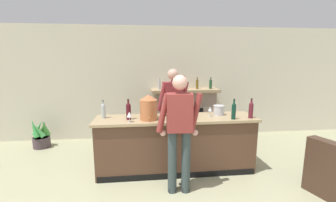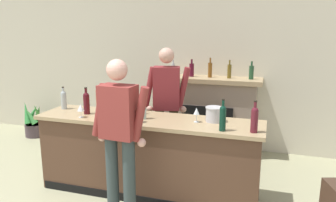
# 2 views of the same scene
# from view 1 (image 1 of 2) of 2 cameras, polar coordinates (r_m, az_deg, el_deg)

# --- Properties ---
(wall_back_panel) EXTENTS (12.00, 0.07, 2.75)m
(wall_back_panel) POSITION_cam_1_polar(r_m,az_deg,el_deg) (5.63, -2.72, 4.61)
(wall_back_panel) COLOR beige
(wall_back_panel) RESTS_ON ground_plane
(bar_counter) EXTENTS (2.75, 0.66, 0.97)m
(bar_counter) POSITION_cam_1_polar(r_m,az_deg,el_deg) (3.99, 2.02, -10.89)
(bar_counter) COLOR #513525
(bar_counter) RESTS_ON ground_plane
(fireplace_stone) EXTENTS (1.63, 0.52, 1.56)m
(fireplace_stone) POSITION_cam_1_polar(r_m,az_deg,el_deg) (5.58, 4.25, -3.17)
(fireplace_stone) COLOR gray
(fireplace_stone) RESTS_ON ground_plane
(potted_plant_corner) EXTENTS (0.42, 0.44, 0.68)m
(potted_plant_corner) POSITION_cam_1_polar(r_m,az_deg,el_deg) (5.82, -29.59, -7.74)
(potted_plant_corner) COLOR #4C3E43
(potted_plant_corner) RESTS_ON ground_plane
(person_customer) EXTENTS (0.66, 0.32, 1.73)m
(person_customer) POSITION_cam_1_polar(r_m,az_deg,el_deg) (3.21, 2.90, -7.25)
(person_customer) COLOR #333F3F
(person_customer) RESTS_ON ground_plane
(person_bartender) EXTENTS (0.64, 0.37, 1.77)m
(person_bartender) POSITION_cam_1_polar(r_m,az_deg,el_deg) (4.48, 1.23, -1.94)
(person_bartender) COLOR #4D4829
(person_bartender) RESTS_ON ground_plane
(copper_dispenser) EXTENTS (0.29, 0.33, 0.42)m
(copper_dispenser) POSITION_cam_1_polar(r_m,az_deg,el_deg) (3.67, -4.94, -1.57)
(copper_dispenser) COLOR #BA683D
(copper_dispenser) RESTS_ON bar_counter
(ice_bucket_steel) EXTENTS (0.20, 0.20, 0.17)m
(ice_bucket_steel) POSITION_cam_1_polar(r_m,az_deg,el_deg) (4.11, 12.75, -2.27)
(ice_bucket_steel) COLOR silver
(ice_bucket_steel) RESTS_ON bar_counter
(wine_bottle_port_short) EXTENTS (0.07, 0.07, 0.30)m
(wine_bottle_port_short) POSITION_cam_1_polar(r_m,az_deg,el_deg) (3.93, -16.09, -2.28)
(wine_bottle_port_short) COLOR #A7B4B6
(wine_bottle_port_short) RESTS_ON bar_counter
(wine_bottle_rose_blush) EXTENTS (0.07, 0.07, 0.30)m
(wine_bottle_rose_blush) POSITION_cam_1_polar(r_m,az_deg,el_deg) (3.78, 1.62, -2.36)
(wine_bottle_rose_blush) COLOR #9CB6B4
(wine_bottle_rose_blush) RESTS_ON bar_counter
(wine_bottle_burgundy_dark) EXTENTS (0.08, 0.08, 0.35)m
(wine_bottle_burgundy_dark) POSITION_cam_1_polar(r_m,az_deg,el_deg) (3.91, -1.10, -1.60)
(wine_bottle_burgundy_dark) COLOR #1C2B24
(wine_bottle_burgundy_dark) RESTS_ON bar_counter
(wine_bottle_merlot_tall) EXTENTS (0.08, 0.08, 0.34)m
(wine_bottle_merlot_tall) POSITION_cam_1_polar(r_m,az_deg,el_deg) (3.74, -10.01, -2.37)
(wine_bottle_merlot_tall) COLOR #4A1019
(wine_bottle_merlot_tall) RESTS_ON bar_counter
(wine_bottle_cabernet_heavy) EXTENTS (0.07, 0.07, 0.34)m
(wine_bottle_cabernet_heavy) POSITION_cam_1_polar(r_m,az_deg,el_deg) (3.86, 16.35, -2.27)
(wine_bottle_cabernet_heavy) COLOR #0C3123
(wine_bottle_cabernet_heavy) RESTS_ON bar_counter
(wine_bottle_riesling_slim) EXTENTS (0.08, 0.08, 0.34)m
(wine_bottle_riesling_slim) POSITION_cam_1_polar(r_m,az_deg,el_deg) (4.03, 20.33, -1.99)
(wine_bottle_riesling_slim) COLOR #591924
(wine_bottle_riesling_slim) RESTS_ON bar_counter
(wine_glass_front_right) EXTENTS (0.08, 0.08, 0.17)m
(wine_glass_front_right) POSITION_cam_1_polar(r_m,az_deg,el_deg) (3.58, -9.79, -3.45)
(wine_glass_front_right) COLOR silver
(wine_glass_front_right) RESTS_ON bar_counter
(wine_glass_front_left) EXTENTS (0.07, 0.07, 0.17)m
(wine_glass_front_left) POSITION_cam_1_polar(r_m,az_deg,el_deg) (3.96, 10.63, -2.13)
(wine_glass_front_left) COLOR silver
(wine_glass_front_left) RESTS_ON bar_counter
(wine_glass_back_row) EXTENTS (0.08, 0.08, 0.17)m
(wine_glass_back_row) POSITION_cam_1_polar(r_m,az_deg,el_deg) (3.64, 2.28, -3.06)
(wine_glass_back_row) COLOR silver
(wine_glass_back_row) RESTS_ON bar_counter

